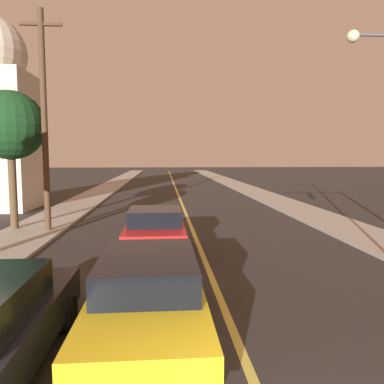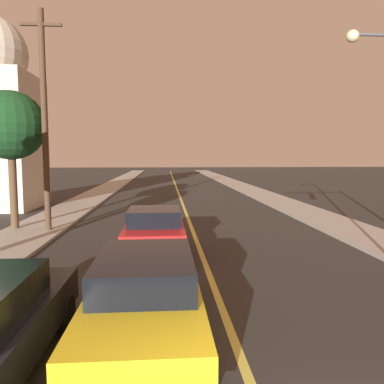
# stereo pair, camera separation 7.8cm
# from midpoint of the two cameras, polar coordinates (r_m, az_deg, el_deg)

# --- Properties ---
(road_surface) EXTENTS (10.61, 80.00, 0.01)m
(road_surface) POSITION_cam_midpoint_polar(r_m,az_deg,el_deg) (38.53, -2.41, 0.88)
(road_surface) COLOR #2D2B28
(road_surface) RESTS_ON ground
(sidewalk_left) EXTENTS (2.50, 80.00, 0.12)m
(sidewalk_left) POSITION_cam_midpoint_polar(r_m,az_deg,el_deg) (38.87, -12.11, 0.88)
(sidewalk_left) COLOR #9E998E
(sidewalk_left) RESTS_ON ground
(sidewalk_right) EXTENTS (2.50, 80.00, 0.12)m
(sidewalk_right) POSITION_cam_midpoint_polar(r_m,az_deg,el_deg) (39.27, 7.19, 1.01)
(sidewalk_right) COLOR #9E998E
(sidewalk_right) RESTS_ON ground
(car_near_lane_front) EXTENTS (1.88, 5.10, 1.52)m
(car_near_lane_front) POSITION_cam_midpoint_polar(r_m,az_deg,el_deg) (6.61, -6.67, -15.21)
(car_near_lane_front) COLOR gold
(car_near_lane_front) RESTS_ON ground
(car_near_lane_second) EXTENTS (1.94, 3.86, 1.49)m
(car_near_lane_second) POSITION_cam_midpoint_polar(r_m,az_deg,el_deg) (11.91, -5.54, -5.89)
(car_near_lane_second) COLOR red
(car_near_lane_second) RESTS_ON ground
(streetlamp_right) EXTENTS (1.61, 0.36, 6.65)m
(streetlamp_right) POSITION_cam_midpoint_polar(r_m,az_deg,el_deg) (12.65, 27.10, 10.74)
(streetlamp_right) COLOR #47474C
(streetlamp_right) RESTS_ON ground
(utility_pole_left) EXTENTS (1.60, 0.24, 8.69)m
(utility_pole_left) POSITION_cam_midpoint_polar(r_m,az_deg,el_deg) (16.21, -21.44, 10.47)
(utility_pole_left) COLOR #422D1E
(utility_pole_left) RESTS_ON ground
(tree_left_far) EXTENTS (2.80, 2.80, 5.65)m
(tree_left_far) POSITION_cam_midpoint_polar(r_m,az_deg,el_deg) (17.13, -25.82, 9.02)
(tree_left_far) COLOR #4C3823
(tree_left_far) RESTS_ON ground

